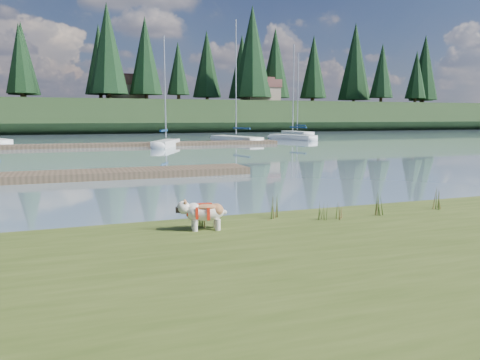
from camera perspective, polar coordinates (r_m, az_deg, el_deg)
name	(u,v)px	position (r m, az deg, el deg)	size (l,w,h in m)	color
ground	(112,147)	(41.44, -15.31, 3.93)	(200.00, 200.00, 0.00)	#809CAE
bank	(354,291)	(6.75, 13.69, -12.99)	(60.00, 9.00, 0.35)	#3F4D1C
ridge	(89,117)	(84.28, -17.98, 7.32)	(200.00, 20.00, 5.00)	black
bulldog	(204,211)	(9.14, -4.39, -3.82)	(0.98, 0.49, 0.58)	silver
dock_near	(58,176)	(20.35, -21.30, 0.45)	(16.00, 2.00, 0.30)	#4C3D2C
dock_far	(136,145)	(41.65, -12.57, 4.25)	(26.00, 2.20, 0.30)	#4C3D2C
sailboat_bg_2	(168,143)	(40.83, -8.82, 4.53)	(3.67, 5.99, 9.33)	white
sailboat_bg_3	(232,138)	(48.56, -0.96, 5.10)	(3.53, 8.50, 12.22)	white
sailboat_bg_4	(289,137)	(52.73, 5.96, 5.27)	(3.48, 7.08, 10.43)	white
sailboat_bg_5	(295,133)	(65.71, 6.71, 5.73)	(1.57, 7.81, 11.18)	white
weed_0	(274,207)	(10.14, 4.21, -3.35)	(0.17, 0.14, 0.58)	#475B23
weed_1	(322,212)	(10.17, 10.00, -3.83)	(0.17, 0.14, 0.40)	#475B23
weed_2	(378,205)	(10.90, 16.43, -2.90)	(0.17, 0.14, 0.57)	#475B23
weed_3	(202,214)	(9.32, -4.69, -4.16)	(0.17, 0.14, 0.65)	#475B23
weed_4	(340,211)	(10.31, 12.10, -3.76)	(0.17, 0.14, 0.39)	#475B23
weed_5	(439,200)	(12.09, 23.14, -2.30)	(0.17, 0.14, 0.51)	#475B23
mud_lip	(241,227)	(10.55, 0.17, -5.81)	(60.00, 0.50, 0.14)	#33281C
conifer_3	(20,58)	(83.96, -25.24, 13.29)	(4.84, 4.84, 12.25)	#382619
conifer_4	(108,48)	(78.20, -15.82, 15.19)	(6.16, 6.16, 15.10)	#382619
conifer_5	(178,68)	(83.72, -7.55, 13.33)	(3.96, 3.96, 10.35)	#382619
conifer_6	(252,52)	(86.04, 1.51, 15.36)	(7.04, 7.04, 17.00)	#382619
conifer_7	(313,67)	(94.49, 8.94, 13.49)	(5.28, 5.28, 13.20)	#382619
conifer_8	(382,71)	(98.13, 16.92, 12.63)	(4.62, 4.62, 11.77)	#382619
conifer_9	(425,67)	(108.74, 21.57, 12.64)	(5.94, 5.94, 14.62)	#382619
house_1	(125,88)	(82.90, -13.85, 10.80)	(6.30, 5.30, 4.65)	gray
house_2	(260,90)	(87.08, 2.49, 10.85)	(6.30, 5.30, 4.65)	gray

